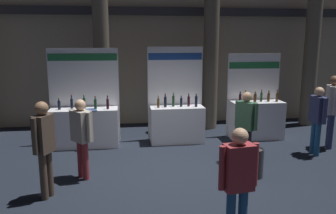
{
  "coord_description": "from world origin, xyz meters",
  "views": [
    {
      "loc": [
        -1.02,
        -6.5,
        2.68
      ],
      "look_at": [
        -0.05,
        0.73,
        1.23
      ],
      "focal_mm": 36.2,
      "sensor_mm": 36.0,
      "label": 1
    }
  ],
  "objects_px": {
    "visitor_5": "(238,177)",
    "exhibitor_booth_0": "(85,123)",
    "exhibitor_booth_1": "(177,119)",
    "visitor_0": "(44,142)",
    "visitor_4": "(246,122)",
    "exhibitor_booth_2": "(256,116)",
    "visitor_3": "(82,132)",
    "visitor_6": "(332,104)",
    "visitor_1": "(317,115)",
    "trash_bin": "(255,163)"
  },
  "relations": [
    {
      "from": "visitor_0",
      "to": "visitor_1",
      "type": "xyz_separation_m",
      "value": [
        5.81,
        1.47,
        -0.04
      ]
    },
    {
      "from": "exhibitor_booth_0",
      "to": "exhibitor_booth_2",
      "type": "height_order",
      "value": "exhibitor_booth_0"
    },
    {
      "from": "exhibitor_booth_1",
      "to": "visitor_1",
      "type": "bearing_deg",
      "value": -25.91
    },
    {
      "from": "exhibitor_booth_1",
      "to": "trash_bin",
      "type": "height_order",
      "value": "exhibitor_booth_1"
    },
    {
      "from": "exhibitor_booth_0",
      "to": "exhibitor_booth_1",
      "type": "relative_size",
      "value": 0.99
    },
    {
      "from": "visitor_4",
      "to": "trash_bin",
      "type": "bearing_deg",
      "value": -39.19
    },
    {
      "from": "visitor_5",
      "to": "visitor_4",
      "type": "bearing_deg",
      "value": -120.46
    },
    {
      "from": "exhibitor_booth_0",
      "to": "visitor_0",
      "type": "bearing_deg",
      "value": -96.86
    },
    {
      "from": "visitor_0",
      "to": "visitor_4",
      "type": "xyz_separation_m",
      "value": [
        3.96,
        1.16,
        -0.05
      ]
    },
    {
      "from": "visitor_1",
      "to": "visitor_0",
      "type": "bearing_deg",
      "value": 101.86
    },
    {
      "from": "exhibitor_booth_1",
      "to": "visitor_5",
      "type": "distance_m",
      "value": 4.71
    },
    {
      "from": "visitor_5",
      "to": "visitor_3",
      "type": "bearing_deg",
      "value": -56.19
    },
    {
      "from": "trash_bin",
      "to": "exhibitor_booth_0",
      "type": "bearing_deg",
      "value": 144.69
    },
    {
      "from": "visitor_5",
      "to": "visitor_0",
      "type": "bearing_deg",
      "value": -40.2
    },
    {
      "from": "exhibitor_booth_1",
      "to": "visitor_6",
      "type": "height_order",
      "value": "exhibitor_booth_1"
    },
    {
      "from": "exhibitor_booth_0",
      "to": "visitor_5",
      "type": "bearing_deg",
      "value": -62.23
    },
    {
      "from": "visitor_5",
      "to": "visitor_1",
      "type": "bearing_deg",
      "value": -141.66
    },
    {
      "from": "exhibitor_booth_0",
      "to": "visitor_4",
      "type": "xyz_separation_m",
      "value": [
        3.61,
        -1.73,
        0.33
      ]
    },
    {
      "from": "visitor_1",
      "to": "visitor_5",
      "type": "relative_size",
      "value": 1.01
    },
    {
      "from": "exhibitor_booth_1",
      "to": "trash_bin",
      "type": "bearing_deg",
      "value": -65.81
    },
    {
      "from": "exhibitor_booth_1",
      "to": "visitor_0",
      "type": "relative_size",
      "value": 1.48
    },
    {
      "from": "visitor_0",
      "to": "visitor_6",
      "type": "xyz_separation_m",
      "value": [
        6.45,
        1.9,
        0.12
      ]
    },
    {
      "from": "visitor_6",
      "to": "visitor_1",
      "type": "bearing_deg",
      "value": -34.67
    },
    {
      "from": "exhibitor_booth_1",
      "to": "visitor_0",
      "type": "bearing_deg",
      "value": -132.68
    },
    {
      "from": "visitor_0",
      "to": "visitor_3",
      "type": "xyz_separation_m",
      "value": [
        0.53,
        0.76,
        -0.05
      ]
    },
    {
      "from": "visitor_6",
      "to": "visitor_3",
      "type": "bearing_deg",
      "value": -57.91
    },
    {
      "from": "visitor_5",
      "to": "exhibitor_booth_0",
      "type": "bearing_deg",
      "value": -70.52
    },
    {
      "from": "visitor_5",
      "to": "visitor_6",
      "type": "distance_m",
      "value": 5.17
    },
    {
      "from": "exhibitor_booth_2",
      "to": "visitor_5",
      "type": "relative_size",
      "value": 1.45
    },
    {
      "from": "visitor_1",
      "to": "visitor_5",
      "type": "xyz_separation_m",
      "value": [
        -3.02,
        -3.2,
        -0.01
      ]
    },
    {
      "from": "visitor_1",
      "to": "visitor_3",
      "type": "bearing_deg",
      "value": 95.27
    },
    {
      "from": "visitor_0",
      "to": "visitor_3",
      "type": "bearing_deg",
      "value": 170.37
    },
    {
      "from": "exhibitor_booth_2",
      "to": "visitor_6",
      "type": "bearing_deg",
      "value": -35.91
    },
    {
      "from": "exhibitor_booth_2",
      "to": "visitor_3",
      "type": "distance_m",
      "value": 4.96
    },
    {
      "from": "visitor_0",
      "to": "visitor_4",
      "type": "height_order",
      "value": "visitor_0"
    },
    {
      "from": "exhibitor_booth_0",
      "to": "exhibitor_booth_1",
      "type": "bearing_deg",
      "value": 1.62
    },
    {
      "from": "exhibitor_booth_1",
      "to": "visitor_4",
      "type": "distance_m",
      "value": 2.21
    },
    {
      "from": "visitor_1",
      "to": "visitor_6",
      "type": "height_order",
      "value": "visitor_6"
    },
    {
      "from": "visitor_0",
      "to": "exhibitor_booth_2",
      "type": "bearing_deg",
      "value": 146.25
    },
    {
      "from": "exhibitor_booth_0",
      "to": "visitor_0",
      "type": "distance_m",
      "value": 2.94
    },
    {
      "from": "trash_bin",
      "to": "visitor_0",
      "type": "height_order",
      "value": "visitor_0"
    },
    {
      "from": "visitor_1",
      "to": "visitor_4",
      "type": "xyz_separation_m",
      "value": [
        -1.84,
        -0.31,
        -0.02
      ]
    },
    {
      "from": "exhibitor_booth_0",
      "to": "visitor_4",
      "type": "relative_size",
      "value": 1.56
    },
    {
      "from": "exhibitor_booth_2",
      "to": "exhibitor_booth_1",
      "type": "bearing_deg",
      "value": -179.03
    },
    {
      "from": "trash_bin",
      "to": "visitor_5",
      "type": "height_order",
      "value": "visitor_5"
    },
    {
      "from": "exhibitor_booth_0",
      "to": "visitor_5",
      "type": "xyz_separation_m",
      "value": [
        2.44,
        -4.63,
        0.34
      ]
    },
    {
      "from": "visitor_4",
      "to": "visitor_1",
      "type": "bearing_deg",
      "value": 66.03
    },
    {
      "from": "exhibitor_booth_1",
      "to": "visitor_5",
      "type": "relative_size",
      "value": 1.57
    },
    {
      "from": "exhibitor_booth_2",
      "to": "visitor_3",
      "type": "bearing_deg",
      "value": -153.17
    },
    {
      "from": "visitor_1",
      "to": "visitor_5",
      "type": "distance_m",
      "value": 4.4
    }
  ]
}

